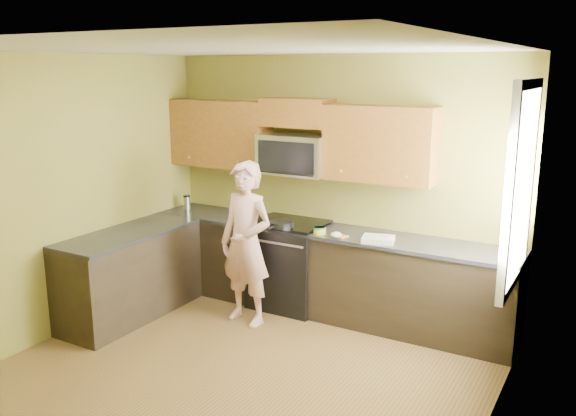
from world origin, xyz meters
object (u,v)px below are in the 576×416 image
Objects in this scene: stove at (289,264)px; frying_pan at (281,227)px; woman at (246,243)px; butter_tub at (320,234)px; microwave at (295,174)px; travel_mug at (187,209)px.

stove is 2.06× the size of frying_pan.
woman is 0.75m from butter_tub.
woman is (-0.16, -0.71, -0.62)m from microwave.
stove is 1.25× the size of microwave.
microwave is at bearing 92.02° from frying_pan.
microwave is 5.97× the size of butter_tub.
frying_pan is (0.03, -0.22, 0.47)m from stove.
woman is 13.11× the size of butter_tub.
woman is at bearing -102.92° from microwave.
woman reaches higher than frying_pan.
frying_pan is at bearing -83.18° from stove.
microwave is 0.61m from frying_pan.
woman is (-0.16, -0.59, 0.36)m from stove.
butter_tub is 1.86m from travel_mug.
stove is 0.66m from butter_tub.
stove is at bearing 80.89° from woman.
travel_mug reaches higher than frying_pan.
travel_mug is (-1.40, -0.12, -0.53)m from microwave.
microwave is 1.65× the size of frying_pan.
travel_mug is (-1.24, 0.60, 0.09)m from woman.
microwave reaches higher than butter_tub.
microwave is at bearing 83.51° from woman.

